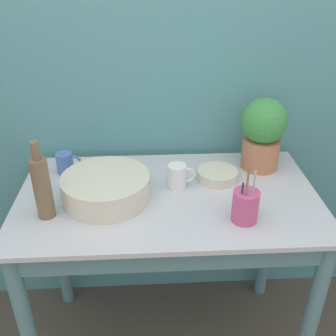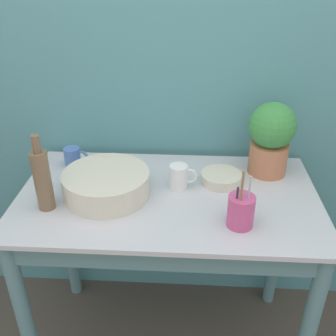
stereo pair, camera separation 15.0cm
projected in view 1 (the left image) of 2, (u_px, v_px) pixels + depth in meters
wall_back at (163, 84)px, 1.75m from camera, size 6.00×0.05×2.40m
counter_table at (168, 235)px, 1.63m from camera, size 1.19×0.68×0.87m
potted_plant at (263, 132)px, 1.68m from camera, size 0.19×0.19×0.32m
bowl_wash_large at (106, 188)px, 1.51m from camera, size 0.34×0.34×0.10m
bottle_tall at (42, 187)px, 1.38m from camera, size 0.06×0.06×0.30m
mug_blue at (65, 163)px, 1.69m from camera, size 0.11×0.07×0.09m
mug_white at (178, 176)px, 1.59m from camera, size 0.11×0.07×0.10m
bowl_small_cream at (218, 175)px, 1.65m from camera, size 0.17×0.17×0.04m
utensil_cup at (245, 206)px, 1.39m from camera, size 0.09×0.09×0.23m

